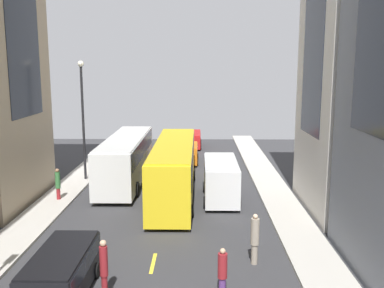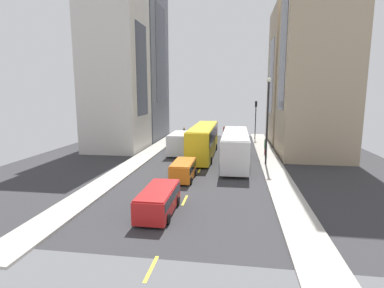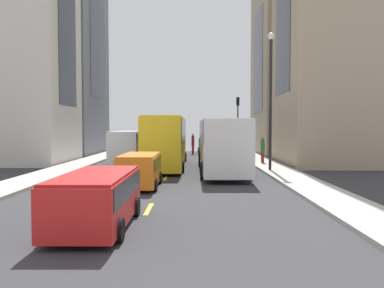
# 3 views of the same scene
# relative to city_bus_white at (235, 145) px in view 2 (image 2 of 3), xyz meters

# --- Properties ---
(ground_plane) EXTENTS (40.45, 40.45, 0.00)m
(ground_plane) POSITION_rel_city_bus_white_xyz_m (3.36, -0.99, -2.01)
(ground_plane) COLOR #333335
(sidewalk_west) EXTENTS (2.23, 44.00, 0.15)m
(sidewalk_west) POSITION_rel_city_bus_white_xyz_m (-3.75, -0.99, -1.93)
(sidewalk_west) COLOR #B2ADA3
(sidewalk_west) RESTS_ON ground
(sidewalk_east) EXTENTS (2.23, 44.00, 0.15)m
(sidewalk_east) POSITION_rel_city_bus_white_xyz_m (10.47, -0.99, -1.93)
(sidewalk_east) COLOR #B2ADA3
(sidewalk_east) RESTS_ON ground
(lane_stripe_0) EXTENTS (0.16, 2.00, 0.01)m
(lane_stripe_0) POSITION_rel_city_bus_white_xyz_m (3.36, -21.99, -2.00)
(lane_stripe_0) COLOR yellow
(lane_stripe_0) RESTS_ON ground
(lane_stripe_1) EXTENTS (0.16, 2.00, 0.01)m
(lane_stripe_1) POSITION_rel_city_bus_white_xyz_m (3.36, -13.59, -2.00)
(lane_stripe_1) COLOR yellow
(lane_stripe_1) RESTS_ON ground
(lane_stripe_2) EXTENTS (0.16, 2.00, 0.01)m
(lane_stripe_2) POSITION_rel_city_bus_white_xyz_m (3.36, -5.19, -2.00)
(lane_stripe_2) COLOR yellow
(lane_stripe_2) RESTS_ON ground
(lane_stripe_3) EXTENTS (0.16, 2.00, 0.01)m
(lane_stripe_3) POSITION_rel_city_bus_white_xyz_m (3.36, 3.21, -2.00)
(lane_stripe_3) COLOR yellow
(lane_stripe_3) RESTS_ON ground
(lane_stripe_4) EXTENTS (0.16, 2.00, 0.01)m
(lane_stripe_4) POSITION_rel_city_bus_white_xyz_m (3.36, 11.61, -2.00)
(lane_stripe_4) COLOR yellow
(lane_stripe_4) RESTS_ON ground
(lane_stripe_5) EXTENTS (0.16, 2.00, 0.01)m
(lane_stripe_5) POSITION_rel_city_bus_white_xyz_m (3.36, 20.01, -2.00)
(lane_stripe_5) COLOR yellow
(lane_stripe_5) RESTS_ON ground
(building_west_0) EXTENTS (6.98, 10.67, 19.61)m
(building_west_0) POSITION_rel_city_bus_white_xyz_m (-8.52, -16.66, 7.79)
(building_west_0) COLOR tan
(building_west_0) RESTS_ON ground
(building_west_1) EXTENTS (7.53, 8.75, 24.26)m
(building_west_1) POSITION_rel_city_bus_white_xyz_m (-8.79, -5.04, 10.12)
(building_west_1) COLOR tan
(building_west_1) RESTS_ON ground
(building_east_0) EXTENTS (7.51, 10.81, 26.41)m
(building_east_0) POSITION_rel_city_bus_white_xyz_m (15.50, -15.98, 11.20)
(building_east_0) COLOR slate
(building_east_0) RESTS_ON ground
(building_east_1) EXTENTS (7.02, 7.75, 20.31)m
(building_east_1) POSITION_rel_city_bus_white_xyz_m (15.26, -6.07, 8.14)
(building_east_1) COLOR beige
(building_east_1) RESTS_ON ground
(city_bus_white) EXTENTS (2.80, 12.04, 3.35)m
(city_bus_white) POSITION_rel_city_bus_white_xyz_m (0.00, 0.00, 0.00)
(city_bus_white) COLOR silver
(city_bus_white) RESTS_ON ground
(streetcar_yellow) EXTENTS (2.70, 13.05, 3.59)m
(streetcar_yellow) POSITION_rel_city_bus_white_xyz_m (3.71, -3.59, 0.12)
(streetcar_yellow) COLOR yellow
(streetcar_yellow) RESTS_ON ground
(delivery_van_white) EXTENTS (2.25, 5.53, 2.58)m
(delivery_van_white) POSITION_rel_city_bus_white_xyz_m (6.74, -4.30, -0.50)
(delivery_van_white) COLOR white
(delivery_van_white) RESTS_ON ground
(car_red_0) EXTENTS (2.03, 4.70, 1.57)m
(car_red_0) POSITION_rel_city_bus_white_xyz_m (4.57, 14.12, -1.08)
(car_red_0) COLOR red
(car_red_0) RESTS_ON ground
(car_orange_1) EXTENTS (1.87, 4.05, 1.60)m
(car_orange_1) POSITION_rel_city_bus_white_xyz_m (4.35, 6.61, -1.07)
(car_orange_1) COLOR orange
(car_orange_1) RESTS_ON ground
(car_black_2) EXTENTS (2.08, 4.54, 1.72)m
(car_black_2) POSITION_rel_city_bus_white_xyz_m (0.25, -16.35, -0.99)
(car_black_2) COLOR black
(car_black_2) RESTS_ON ground
(pedestrian_crossing_near) EXTENTS (0.32, 0.32, 1.99)m
(pedestrian_crossing_near) POSITION_rel_city_bus_white_xyz_m (-3.55, -4.83, -0.80)
(pedestrian_crossing_near) COLOR maroon
(pedestrian_crossing_near) RESTS_ON ground
(pedestrian_crossing_mid) EXTENTS (0.36, 0.36, 1.90)m
(pedestrian_crossing_mid) POSITION_rel_city_bus_white_xyz_m (6.23, -16.32, -1.01)
(pedestrian_crossing_mid) COLOR #593372
(pedestrian_crossing_mid) RESTS_ON ground
(pedestrian_walking_far) EXTENTS (0.30, 0.30, 2.22)m
(pedestrian_walking_far) POSITION_rel_city_bus_white_xyz_m (1.84, -16.39, -0.80)
(pedestrian_walking_far) COLOR maroon
(pedestrian_walking_far) RESTS_ON ground
(pedestrian_waiting_curb) EXTENTS (0.37, 0.37, 2.26)m
(pedestrian_waiting_curb) POSITION_rel_city_bus_white_xyz_m (7.77, -13.56, -0.81)
(pedestrian_waiting_curb) COLOR gray
(pedestrian_waiting_curb) RESTS_ON ground
(traffic_light_near_corner) EXTENTS (0.32, 0.44, 5.96)m
(traffic_light_near_corner) POSITION_rel_city_bus_white_xyz_m (-3.03, -17.34, 2.28)
(traffic_light_near_corner) COLOR black
(traffic_light_near_corner) RESTS_ON ground
(streetlamp_near) EXTENTS (0.44, 0.44, 8.69)m
(streetlamp_near) POSITION_rel_city_bus_white_xyz_m (-3.13, 0.26, 3.33)
(streetlamp_near) COLOR black
(streetlamp_near) RESTS_ON ground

